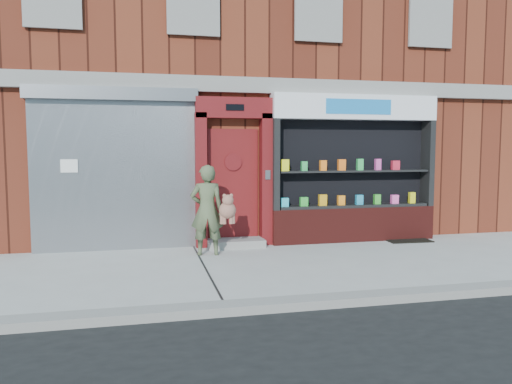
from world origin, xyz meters
name	(u,v)px	position (x,y,z in m)	size (l,w,h in m)	color
ground	(299,265)	(0.00, 0.00, 0.00)	(80.00, 80.00, 0.00)	#9E9E99
curb	(353,299)	(0.00, -2.15, 0.06)	(60.00, 0.30, 0.12)	gray
building	(233,72)	(0.00, 5.99, 4.00)	(12.00, 8.16, 8.00)	#531E12
shutter_bay	(115,159)	(-3.00, 1.93, 1.72)	(3.10, 0.30, 3.04)	gray
red_door_bay	(234,172)	(-0.75, 1.86, 1.46)	(1.52, 0.58, 2.90)	#570F11
pharmacy_bay	(353,175)	(1.75, 1.81, 1.37)	(3.50, 0.41, 3.00)	#521613
woman	(209,210)	(-1.35, 1.09, 0.82)	(0.82, 0.51, 1.63)	#4C593A
doormat	(407,240)	(2.86, 1.55, 0.01)	(0.90, 0.63, 0.02)	black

